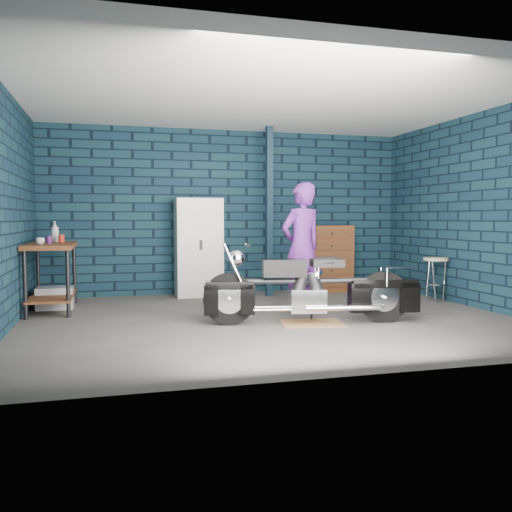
{
  "coord_description": "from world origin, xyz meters",
  "views": [
    {
      "loc": [
        -1.89,
        -6.36,
        1.25
      ],
      "look_at": [
        -0.11,
        0.3,
        0.77
      ],
      "focal_mm": 38.0,
      "sensor_mm": 36.0,
      "label": 1
    }
  ],
  "objects_px": {
    "workbench": "(52,277)",
    "locker": "(198,247)",
    "motorcycle": "(312,283)",
    "person": "(302,247)",
    "shop_stool": "(435,280)",
    "storage_bin": "(55,298)",
    "tool_chest": "(326,258)"
  },
  "relations": [
    {
      "from": "locker",
      "to": "shop_stool",
      "type": "xyz_separation_m",
      "value": [
        3.33,
        -1.51,
        -0.45
      ]
    },
    {
      "from": "motorcycle",
      "to": "person",
      "type": "relative_size",
      "value": 1.27
    },
    {
      "from": "workbench",
      "to": "storage_bin",
      "type": "bearing_deg",
      "value": 81.66
    },
    {
      "from": "person",
      "to": "locker",
      "type": "bearing_deg",
      "value": -77.57
    },
    {
      "from": "locker",
      "to": "storage_bin",
      "type": "bearing_deg",
      "value": -160.85
    },
    {
      "from": "shop_stool",
      "to": "person",
      "type": "bearing_deg",
      "value": -172.63
    },
    {
      "from": "workbench",
      "to": "storage_bin",
      "type": "height_order",
      "value": "workbench"
    },
    {
      "from": "workbench",
      "to": "shop_stool",
      "type": "bearing_deg",
      "value": -6.72
    },
    {
      "from": "motorcycle",
      "to": "person",
      "type": "height_order",
      "value": "person"
    },
    {
      "from": "locker",
      "to": "person",
      "type": "bearing_deg",
      "value": -58.52
    },
    {
      "from": "locker",
      "to": "tool_chest",
      "type": "relative_size",
      "value": 1.39
    },
    {
      "from": "person",
      "to": "locker",
      "type": "relative_size",
      "value": 1.1
    },
    {
      "from": "motorcycle",
      "to": "locker",
      "type": "relative_size",
      "value": 1.4
    },
    {
      "from": "motorcycle",
      "to": "person",
      "type": "bearing_deg",
      "value": 88.78
    },
    {
      "from": "shop_stool",
      "to": "motorcycle",
      "type": "bearing_deg",
      "value": -155.05
    },
    {
      "from": "workbench",
      "to": "motorcycle",
      "type": "bearing_deg",
      "value": -29.74
    },
    {
      "from": "motorcycle",
      "to": "tool_chest",
      "type": "bearing_deg",
      "value": 74.3
    },
    {
      "from": "workbench",
      "to": "person",
      "type": "relative_size",
      "value": 0.81
    },
    {
      "from": "workbench",
      "to": "locker",
      "type": "xyz_separation_m",
      "value": [
        2.13,
        0.87,
        0.33
      ]
    },
    {
      "from": "workbench",
      "to": "motorcycle",
      "type": "height_order",
      "value": "motorcycle"
    },
    {
      "from": "workbench",
      "to": "shop_stool",
      "type": "xyz_separation_m",
      "value": [
        5.46,
        -0.64,
        -0.12
      ]
    },
    {
      "from": "motorcycle",
      "to": "workbench",
      "type": "bearing_deg",
      "value": 160.11
    },
    {
      "from": "motorcycle",
      "to": "storage_bin",
      "type": "relative_size",
      "value": 4.53
    },
    {
      "from": "person",
      "to": "shop_stool",
      "type": "bearing_deg",
      "value": 168.32
    },
    {
      "from": "locker",
      "to": "motorcycle",
      "type": "bearing_deg",
      "value": -70.26
    },
    {
      "from": "motorcycle",
      "to": "person",
      "type": "xyz_separation_m",
      "value": [
        0.16,
        0.82,
        0.38
      ]
    },
    {
      "from": "storage_bin",
      "to": "locker",
      "type": "distance_m",
      "value": 2.32
    },
    {
      "from": "person",
      "to": "storage_bin",
      "type": "distance_m",
      "value": 3.46
    },
    {
      "from": "person",
      "to": "tool_chest",
      "type": "relative_size",
      "value": 1.53
    },
    {
      "from": "shop_stool",
      "to": "workbench",
      "type": "bearing_deg",
      "value": 173.28
    },
    {
      "from": "tool_chest",
      "to": "shop_stool",
      "type": "relative_size",
      "value": 1.7
    },
    {
      "from": "person",
      "to": "storage_bin",
      "type": "xyz_separation_m",
      "value": [
        -3.21,
        1.07,
        -0.71
      ]
    }
  ]
}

